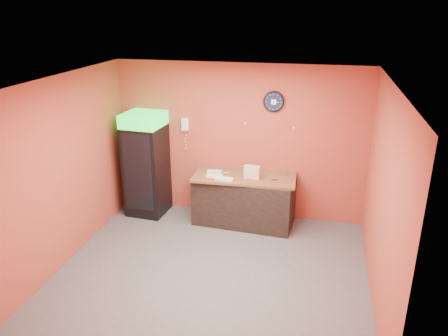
# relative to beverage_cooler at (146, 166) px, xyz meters

# --- Properties ---
(floor) EXTENTS (4.50, 4.50, 0.00)m
(floor) POSITION_rel_beverage_cooler_xyz_m (1.67, -1.61, -0.94)
(floor) COLOR #47474C
(floor) RESTS_ON ground
(back_wall) EXTENTS (4.50, 0.02, 2.80)m
(back_wall) POSITION_rel_beverage_cooler_xyz_m (1.67, 0.39, 0.46)
(back_wall) COLOR #AA4230
(back_wall) RESTS_ON floor
(left_wall) EXTENTS (0.02, 4.00, 2.80)m
(left_wall) POSITION_rel_beverage_cooler_xyz_m (-0.58, -1.61, 0.46)
(left_wall) COLOR #AA4230
(left_wall) RESTS_ON floor
(right_wall) EXTENTS (0.02, 4.00, 2.80)m
(right_wall) POSITION_rel_beverage_cooler_xyz_m (3.92, -1.61, 0.46)
(right_wall) COLOR #AA4230
(right_wall) RESTS_ON floor
(ceiling) EXTENTS (4.50, 4.00, 0.02)m
(ceiling) POSITION_rel_beverage_cooler_xyz_m (1.67, -1.61, 1.86)
(ceiling) COLOR white
(ceiling) RESTS_ON back_wall
(beverage_cooler) EXTENTS (0.72, 0.73, 1.92)m
(beverage_cooler) POSITION_rel_beverage_cooler_xyz_m (0.00, 0.00, 0.00)
(beverage_cooler) COLOR black
(beverage_cooler) RESTS_ON floor
(prep_counter) EXTENTS (1.79, 0.89, 0.87)m
(prep_counter) POSITION_rel_beverage_cooler_xyz_m (1.84, 0.01, -0.50)
(prep_counter) COLOR black
(prep_counter) RESTS_ON floor
(wall_clock) EXTENTS (0.36, 0.06, 0.36)m
(wall_clock) POSITION_rel_beverage_cooler_xyz_m (2.26, 0.36, 1.23)
(wall_clock) COLOR black
(wall_clock) RESTS_ON back_wall
(wall_phone) EXTENTS (0.13, 0.11, 0.23)m
(wall_phone) POSITION_rel_beverage_cooler_xyz_m (0.67, 0.34, 0.74)
(wall_phone) COLOR white
(wall_phone) RESTS_ON back_wall
(butcher_paper) EXTENTS (1.81, 0.87, 0.04)m
(butcher_paper) POSITION_rel_beverage_cooler_xyz_m (1.84, 0.01, -0.05)
(butcher_paper) COLOR brown
(butcher_paper) RESTS_ON prep_counter
(sub_roll_stack) EXTENTS (0.28, 0.12, 0.23)m
(sub_roll_stack) POSITION_rel_beverage_cooler_xyz_m (1.98, -0.09, 0.08)
(sub_roll_stack) COLOR beige
(sub_roll_stack) RESTS_ON butcher_paper
(wrapped_sandwich_left) EXTENTS (0.29, 0.12, 0.04)m
(wrapped_sandwich_left) POSITION_rel_beverage_cooler_xyz_m (1.34, -0.18, -0.01)
(wrapped_sandwich_left) COLOR silver
(wrapped_sandwich_left) RESTS_ON butcher_paper
(wrapped_sandwich_mid) EXTENTS (0.31, 0.15, 0.04)m
(wrapped_sandwich_mid) POSITION_rel_beverage_cooler_xyz_m (1.54, -0.28, -0.01)
(wrapped_sandwich_mid) COLOR silver
(wrapped_sandwich_mid) RESTS_ON butcher_paper
(wrapped_sandwich_right) EXTENTS (0.27, 0.14, 0.04)m
(wrapped_sandwich_right) POSITION_rel_beverage_cooler_xyz_m (1.29, 0.04, -0.01)
(wrapped_sandwich_right) COLOR silver
(wrapped_sandwich_right) RESTS_ON butcher_paper
(kitchen_tool) EXTENTS (0.06, 0.06, 0.06)m
(kitchen_tool) POSITION_rel_beverage_cooler_xyz_m (1.58, 0.04, -0.00)
(kitchen_tool) COLOR silver
(kitchen_tool) RESTS_ON butcher_paper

